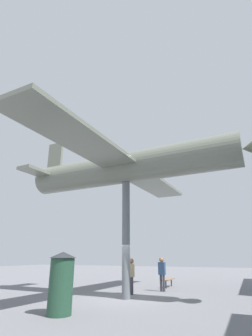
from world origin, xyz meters
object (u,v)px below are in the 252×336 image
support_pylon_central (126,237)px  visitor_person (131,273)px  suspended_airplane (129,167)px  plaza_bench (169,280)px  info_kiosk (61,282)px  visitor_second (162,271)px

support_pylon_central → visitor_person: 2.41m
suspended_airplane → plaza_bench: 8.49m
suspended_airplane → info_kiosk: suspended_airplane is taller
visitor_person → plaza_bench: size_ratio=0.98×
plaza_bench → info_kiosk: info_kiosk is taller
visitor_second → info_kiosk: (7.77, -1.37, -0.02)m
visitor_second → plaza_bench: bearing=-76.5°
visitor_person → info_kiosk: size_ratio=0.87×
info_kiosk → plaza_bench: bearing=173.8°
visitor_person → plaza_bench: bearing=126.8°
visitor_person → support_pylon_central: bearing=-28.0°
plaza_bench → support_pylon_central: bearing=-4.9°
visitor_person → info_kiosk: bearing=-43.9°
support_pylon_central → plaza_bench: size_ratio=3.09×
support_pylon_central → visitor_person: size_ratio=3.15×
visitor_second → info_kiosk: info_kiosk is taller
info_kiosk → support_pylon_central: bearing=172.0°
support_pylon_central → visitor_person: support_pylon_central is taller
support_pylon_central → info_kiosk: (4.29, -0.61, -1.80)m
visitor_person → visitor_second: size_ratio=0.97×
visitor_person → info_kiosk: (5.83, -0.23, 0.02)m
support_pylon_central → visitor_second: 3.99m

